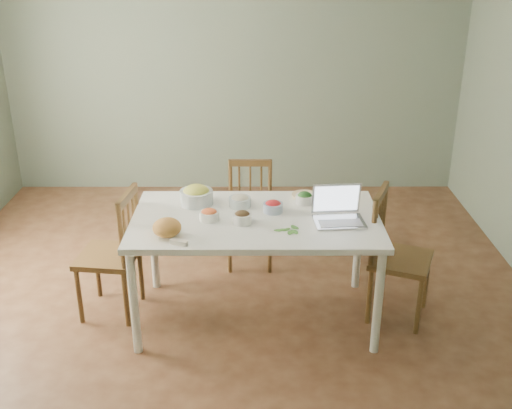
{
  "coord_description": "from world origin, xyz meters",
  "views": [
    {
      "loc": [
        0.23,
        -4.19,
        2.65
      ],
      "look_at": [
        0.24,
        -0.2,
        0.93
      ],
      "focal_mm": 43.0,
      "sensor_mm": 36.0,
      "label": 1
    }
  ],
  "objects_px": {
    "chair_far": "(250,216)",
    "bowl_squash": "(196,195)",
    "bread_boule": "(167,228)",
    "chair_right": "(402,257)",
    "chair_left": "(108,253)",
    "dining_table": "(256,268)",
    "laptop": "(340,207)"
  },
  "relations": [
    {
      "from": "chair_right",
      "to": "bread_boule",
      "type": "xyz_separation_m",
      "value": [
        -1.68,
        -0.32,
        0.39
      ]
    },
    {
      "from": "dining_table",
      "to": "chair_far",
      "type": "height_order",
      "value": "chair_far"
    },
    {
      "from": "dining_table",
      "to": "bread_boule",
      "type": "relative_size",
      "value": 9.19
    },
    {
      "from": "dining_table",
      "to": "chair_right",
      "type": "xyz_separation_m",
      "value": [
        1.08,
        0.02,
        0.09
      ]
    },
    {
      "from": "bread_boule",
      "to": "chair_right",
      "type": "bearing_deg",
      "value": 10.75
    },
    {
      "from": "chair_far",
      "to": "chair_left",
      "type": "height_order",
      "value": "chair_left"
    },
    {
      "from": "dining_table",
      "to": "bread_boule",
      "type": "distance_m",
      "value": 0.82
    },
    {
      "from": "laptop",
      "to": "chair_left",
      "type": "bearing_deg",
      "value": 169.1
    },
    {
      "from": "chair_far",
      "to": "chair_right",
      "type": "distance_m",
      "value": 1.4
    },
    {
      "from": "dining_table",
      "to": "chair_far",
      "type": "xyz_separation_m",
      "value": [
        -0.05,
        0.85,
        0.04
      ]
    },
    {
      "from": "chair_left",
      "to": "bowl_squash",
      "type": "bearing_deg",
      "value": 110.78
    },
    {
      "from": "chair_right",
      "to": "bread_boule",
      "type": "height_order",
      "value": "chair_right"
    },
    {
      "from": "bowl_squash",
      "to": "laptop",
      "type": "xyz_separation_m",
      "value": [
        1.03,
        -0.34,
        0.05
      ]
    },
    {
      "from": "laptop",
      "to": "chair_far",
      "type": "bearing_deg",
      "value": 119.21
    },
    {
      "from": "dining_table",
      "to": "laptop",
      "type": "height_order",
      "value": "laptop"
    },
    {
      "from": "dining_table",
      "to": "bowl_squash",
      "type": "distance_m",
      "value": 0.71
    },
    {
      "from": "laptop",
      "to": "chair_right",
      "type": "bearing_deg",
      "value": 8.15
    },
    {
      "from": "chair_right",
      "to": "bread_boule",
      "type": "bearing_deg",
      "value": 122.73
    },
    {
      "from": "chair_far",
      "to": "bowl_squash",
      "type": "height_order",
      "value": "bowl_squash"
    },
    {
      "from": "chair_right",
      "to": "chair_left",
      "type": "bearing_deg",
      "value": 110.22
    },
    {
      "from": "dining_table",
      "to": "chair_right",
      "type": "relative_size",
      "value": 1.77
    },
    {
      "from": "bowl_squash",
      "to": "laptop",
      "type": "relative_size",
      "value": 0.71
    },
    {
      "from": "chair_left",
      "to": "dining_table",
      "type": "bearing_deg",
      "value": 92.74
    },
    {
      "from": "chair_left",
      "to": "chair_right",
      "type": "relative_size",
      "value": 0.99
    },
    {
      "from": "chair_far",
      "to": "chair_right",
      "type": "relative_size",
      "value": 0.91
    },
    {
      "from": "chair_left",
      "to": "chair_far",
      "type": "bearing_deg",
      "value": 132.66
    },
    {
      "from": "chair_right",
      "to": "laptop",
      "type": "relative_size",
      "value": 2.88
    },
    {
      "from": "bowl_squash",
      "to": "dining_table",
      "type": "bearing_deg",
      "value": -28.96
    },
    {
      "from": "bread_boule",
      "to": "chair_far",
      "type": "bearing_deg",
      "value": 64.58
    },
    {
      "from": "laptop",
      "to": "bowl_squash",
      "type": "bearing_deg",
      "value": 156.75
    },
    {
      "from": "chair_right",
      "to": "laptop",
      "type": "distance_m",
      "value": 0.68
    },
    {
      "from": "chair_far",
      "to": "bread_boule",
      "type": "height_order",
      "value": "bread_boule"
    }
  ]
}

